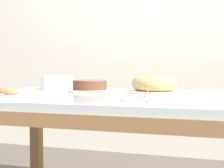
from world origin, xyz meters
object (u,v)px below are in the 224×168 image
object	(u,v)px
cake_golden_bundt	(155,85)
tealight_left_edge	(126,99)
tealight_centre	(150,101)
cake_chocolate_round	(90,86)
tealight_near_cakes	(148,95)
plate_stack	(56,83)

from	to	relation	value
cake_golden_bundt	tealight_left_edge	world-z (taller)	cake_golden_bundt
cake_golden_bundt	tealight_centre	distance (m)	0.53
cake_golden_bundt	tealight_left_edge	xyz separation A→B (m)	(-0.05, -0.51, -0.04)
cake_chocolate_round	tealight_centre	bearing A→B (deg)	-48.35
tealight_near_cakes	tealight_centre	xyz separation A→B (m)	(0.05, -0.27, 0.00)
cake_chocolate_round	tealight_left_edge	bearing A→B (deg)	-54.95
cake_golden_bundt	tealight_left_edge	distance (m)	0.51
tealight_centre	cake_chocolate_round	bearing A→B (deg)	131.65
tealight_near_cakes	tealight_centre	bearing A→B (deg)	-78.49
tealight_left_edge	tealight_centre	bearing A→B (deg)	-10.92
cake_chocolate_round	cake_golden_bundt	bearing A→B (deg)	4.38
tealight_left_edge	plate_stack	bearing A→B (deg)	136.02
cake_chocolate_round	plate_stack	size ratio (longest dim) A/B	1.28
cake_chocolate_round	tealight_centre	world-z (taller)	cake_chocolate_round
tealight_near_cakes	cake_golden_bundt	bearing A→B (deg)	90.55
cake_chocolate_round	tealight_near_cakes	xyz separation A→B (m)	(0.39, -0.23, -0.02)
cake_golden_bundt	tealight_near_cakes	xyz separation A→B (m)	(0.00, -0.26, -0.04)
tealight_near_cakes	tealight_left_edge	distance (m)	0.25
plate_stack	tealight_near_cakes	bearing A→B (deg)	-27.28
plate_stack	tealight_near_cakes	xyz separation A→B (m)	(0.67, -0.34, -0.03)
cake_chocolate_round	plate_stack	distance (m)	0.30
plate_stack	tealight_left_edge	bearing A→B (deg)	-43.98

